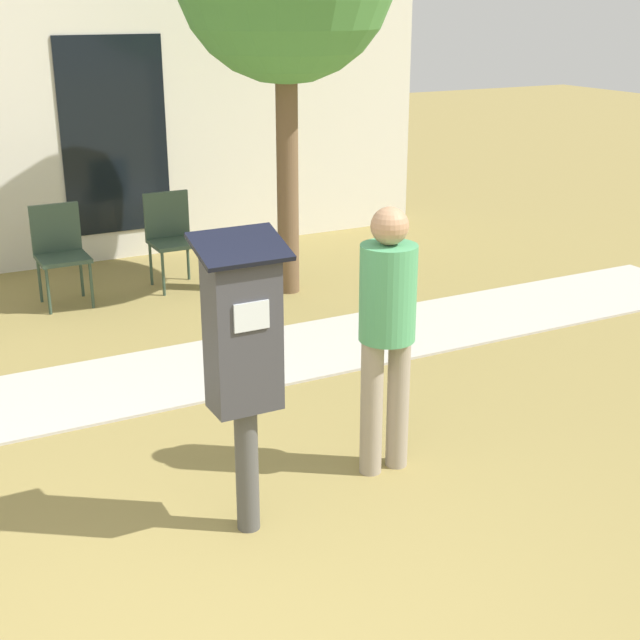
# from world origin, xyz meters

# --- Properties ---
(sidewalk) EXTENTS (12.00, 1.10, 0.02)m
(sidewalk) POSITION_xyz_m (0.00, 2.90, 0.01)
(sidewalk) COLOR #B7B2A8
(sidewalk) RESTS_ON ground
(parking_meter) EXTENTS (0.44, 0.31, 1.59)m
(parking_meter) POSITION_xyz_m (0.53, 0.80, 1.02)
(parking_meter) COLOR #4C4C4C
(parking_meter) RESTS_ON ground
(person_standing) EXTENTS (0.32, 0.32, 1.58)m
(person_standing) POSITION_xyz_m (1.49, 1.01, 0.93)
(person_standing) COLOR gray
(person_standing) RESTS_ON ground
(outdoor_chair_middle) EXTENTS (0.44, 0.44, 0.90)m
(outdoor_chair_middle) POSITION_xyz_m (0.51, 5.01, 0.53)
(outdoor_chair_middle) COLOR #334738
(outdoor_chair_middle) RESTS_ON ground
(outdoor_chair_right) EXTENTS (0.44, 0.44, 0.90)m
(outdoor_chair_right) POSITION_xyz_m (1.57, 5.05, 0.53)
(outdoor_chair_right) COLOR #334738
(outdoor_chair_right) RESTS_ON ground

